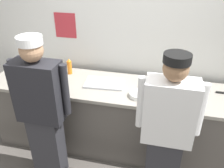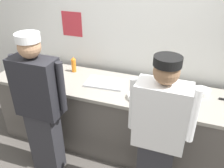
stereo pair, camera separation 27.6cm
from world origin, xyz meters
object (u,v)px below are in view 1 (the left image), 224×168
(plate_stack_rear, at_px, (199,86))
(plate_stack_front, at_px, (139,95))
(squeeze_bottle_primary, at_px, (69,67))
(ramekin_orange_sauce, at_px, (187,103))
(chef_near_left, at_px, (42,110))
(mixing_bowl_steel, at_px, (42,74))
(chef_center, at_px, (167,131))
(ramekin_yellow_sauce, at_px, (168,98))
(sheet_tray, at_px, (104,83))

(plate_stack_rear, bearing_deg, plate_stack_front, -153.33)
(plate_stack_front, height_order, squeeze_bottle_primary, squeeze_bottle_primary)
(plate_stack_rear, relative_size, ramekin_orange_sauce, 2.24)
(chef_near_left, height_order, plate_stack_rear, chef_near_left)
(mixing_bowl_steel, bearing_deg, chef_near_left, -63.53)
(plate_stack_front, distance_m, squeeze_bottle_primary, 1.02)
(chef_near_left, height_order, mixing_bowl_steel, chef_near_left)
(mixing_bowl_steel, bearing_deg, squeeze_bottle_primary, 31.41)
(chef_center, bearing_deg, ramekin_yellow_sauce, 90.66)
(plate_stack_rear, relative_size, squeeze_bottle_primary, 0.92)
(plate_stack_front, bearing_deg, ramekin_orange_sauce, -5.12)
(chef_near_left, relative_size, plate_stack_front, 8.19)
(sheet_tray, relative_size, ramekin_orange_sauce, 5.35)
(plate_stack_front, distance_m, ramekin_orange_sauce, 0.52)
(chef_center, height_order, squeeze_bottle_primary, chef_center)
(chef_near_left, distance_m, sheet_tray, 0.81)
(squeeze_bottle_primary, height_order, ramekin_yellow_sauce, squeeze_bottle_primary)
(chef_near_left, distance_m, plate_stack_front, 1.04)
(chef_center, bearing_deg, plate_stack_rear, 66.81)
(plate_stack_front, bearing_deg, plate_stack_rear, 26.67)
(squeeze_bottle_primary, xyz_separation_m, ramekin_yellow_sauce, (1.27, -0.36, -0.07))
(chef_near_left, distance_m, squeeze_bottle_primary, 0.82)
(sheet_tray, bearing_deg, squeeze_bottle_primary, 161.56)
(plate_stack_rear, xyz_separation_m, ramekin_yellow_sauce, (-0.34, -0.33, -0.00))
(plate_stack_rear, relative_size, mixing_bowl_steel, 0.58)
(sheet_tray, bearing_deg, mixing_bowl_steel, -179.13)
(plate_stack_rear, height_order, ramekin_yellow_sauce, plate_stack_rear)
(squeeze_bottle_primary, distance_m, ramekin_yellow_sauce, 1.33)
(chef_center, height_order, plate_stack_front, chef_center)
(chef_near_left, bearing_deg, ramekin_orange_sauce, 15.55)
(squeeze_bottle_primary, bearing_deg, plate_stack_rear, -0.95)
(plate_stack_front, distance_m, ramekin_yellow_sauce, 0.32)
(chef_near_left, bearing_deg, plate_stack_front, 25.69)
(sheet_tray, distance_m, ramekin_yellow_sauce, 0.79)
(plate_stack_front, height_order, mixing_bowl_steel, mixing_bowl_steel)
(chef_center, xyz_separation_m, mixing_bowl_steel, (-1.58, 0.63, 0.10))
(chef_center, bearing_deg, plate_stack_front, 125.55)
(squeeze_bottle_primary, relative_size, ramekin_yellow_sauce, 2.10)
(ramekin_yellow_sauce, xyz_separation_m, ramekin_orange_sauce, (0.20, -0.05, -0.00))
(squeeze_bottle_primary, bearing_deg, plate_stack_front, -20.62)
(chef_near_left, relative_size, plate_stack_rear, 8.70)
(chef_near_left, bearing_deg, chef_center, -0.08)
(ramekin_orange_sauce, bearing_deg, squeeze_bottle_primary, 164.60)
(chef_near_left, relative_size, sheet_tray, 3.65)
(chef_near_left, height_order, sheet_tray, chef_near_left)
(plate_stack_rear, height_order, mixing_bowl_steel, mixing_bowl_steel)
(mixing_bowl_steel, bearing_deg, chef_center, -21.79)
(plate_stack_front, bearing_deg, chef_center, -54.45)
(mixing_bowl_steel, bearing_deg, ramekin_yellow_sauce, -6.46)
(plate_stack_rear, distance_m, ramekin_orange_sauce, 0.41)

